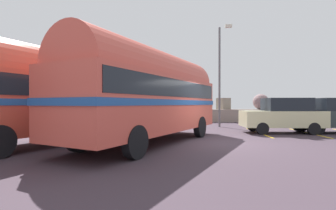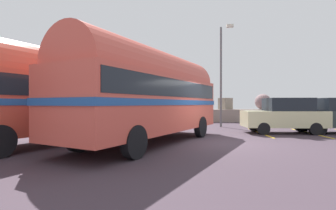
% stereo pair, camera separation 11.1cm
% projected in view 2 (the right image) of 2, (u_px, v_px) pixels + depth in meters
% --- Properties ---
extents(ground, '(32.00, 26.00, 0.02)m').
position_uv_depth(ground, '(220.00, 143.00, 9.98)').
color(ground, '#3F313B').
extents(breakwater, '(31.36, 2.07, 2.50)m').
position_uv_depth(breakwater, '(203.00, 113.00, 21.73)').
color(breakwater, gray).
rests_on(breakwater, ground).
extents(parking_lines, '(7.92, 4.40, 0.01)m').
position_uv_depth(parking_lines, '(335.00, 133.00, 13.07)').
color(parking_lines, yellow).
rests_on(parking_lines, ground).
extents(vintage_coach, '(5.77, 8.79, 3.70)m').
position_uv_depth(vintage_coach, '(151.00, 92.00, 9.78)').
color(vintage_coach, black).
rests_on(vintage_coach, ground).
extents(second_coach, '(5.81, 8.78, 3.70)m').
position_uv_depth(second_coach, '(54.00, 92.00, 9.86)').
color(second_coach, black).
rests_on(second_coach, ground).
extents(parked_car_nearest, '(4.14, 1.80, 1.86)m').
position_uv_depth(parked_car_nearest, '(284.00, 115.00, 13.11)').
color(parked_car_nearest, black).
rests_on(parked_car_nearest, ground).
extents(lamp_post, '(0.78, 0.76, 6.75)m').
position_uv_depth(lamp_post, '(222.00, 71.00, 16.68)').
color(lamp_post, '#5B5B60').
rests_on(lamp_post, ground).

